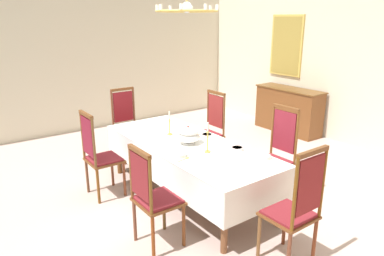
{
  "coord_description": "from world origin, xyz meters",
  "views": [
    {
      "loc": [
        3.51,
        -2.68,
        2.26
      ],
      "look_at": [
        0.02,
        -0.12,
        0.93
      ],
      "focal_mm": 33.62,
      "sensor_mm": 36.0,
      "label": 1
    }
  ],
  "objects_px": {
    "bowl_near_left": "(178,154)",
    "spoon_primary": "(186,158)",
    "dining_table": "(187,148)",
    "sideboard": "(288,110)",
    "chair_head_east": "(296,207)",
    "bowl_far_left": "(263,156)",
    "framed_painting": "(286,46)",
    "chair_south_a": "(99,154)",
    "candlestick_east": "(208,140)",
    "chair_north_b": "(277,153)",
    "chair_south_b": "(153,196)",
    "chair_head_west": "(127,123)",
    "chandelier": "(187,10)",
    "soup_tureen": "(188,135)",
    "chair_north_a": "(210,128)",
    "candlestick_west": "(170,126)",
    "spoon_secondary": "(204,134)",
    "bowl_near_right": "(207,135)",
    "bowl_far_right": "(237,148)"
  },
  "relations": [
    {
      "from": "bowl_near_left",
      "to": "spoon_primary",
      "type": "relative_size",
      "value": 1.1
    },
    {
      "from": "dining_table",
      "to": "sideboard",
      "type": "height_order",
      "value": "sideboard"
    },
    {
      "from": "chair_head_east",
      "to": "dining_table",
      "type": "bearing_deg",
      "value": 90.0
    },
    {
      "from": "bowl_far_left",
      "to": "spoon_primary",
      "type": "relative_size",
      "value": 1.07
    },
    {
      "from": "dining_table",
      "to": "framed_painting",
      "type": "relative_size",
      "value": 2.12
    },
    {
      "from": "chair_south_a",
      "to": "candlestick_east",
      "type": "relative_size",
      "value": 3.12
    },
    {
      "from": "candlestick_east",
      "to": "chair_north_b",
      "type": "bearing_deg",
      "value": 73.54
    },
    {
      "from": "chair_south_b",
      "to": "candlestick_east",
      "type": "height_order",
      "value": "candlestick_east"
    },
    {
      "from": "chair_head_east",
      "to": "bowl_far_left",
      "type": "xyz_separation_m",
      "value": [
        -0.79,
        0.39,
        0.15
      ]
    },
    {
      "from": "spoon_primary",
      "to": "chair_south_a",
      "type": "bearing_deg",
      "value": -162.54
    },
    {
      "from": "chair_south_a",
      "to": "framed_painting",
      "type": "relative_size",
      "value": 0.94
    },
    {
      "from": "dining_table",
      "to": "sideboard",
      "type": "bearing_deg",
      "value": 108.15
    },
    {
      "from": "spoon_primary",
      "to": "framed_painting",
      "type": "distance_m",
      "value": 4.44
    },
    {
      "from": "chair_head_west",
      "to": "bowl_far_left",
      "type": "height_order",
      "value": "chair_head_west"
    },
    {
      "from": "dining_table",
      "to": "chandelier",
      "type": "distance_m",
      "value": 1.68
    },
    {
      "from": "dining_table",
      "to": "soup_tureen",
      "type": "relative_size",
      "value": 8.77
    },
    {
      "from": "dining_table",
      "to": "framed_painting",
      "type": "xyz_separation_m",
      "value": [
        -1.47,
        3.58,
        1.05
      ]
    },
    {
      "from": "chair_north_a",
      "to": "chair_head_east",
      "type": "xyz_separation_m",
      "value": [
        2.39,
        -0.92,
        0.01
      ]
    },
    {
      "from": "soup_tureen",
      "to": "candlestick_west",
      "type": "xyz_separation_m",
      "value": [
        -0.43,
        0.0,
        0.02
      ]
    },
    {
      "from": "spoon_secondary",
      "to": "chair_head_east",
      "type": "bearing_deg",
      "value": -1.02
    },
    {
      "from": "chandelier",
      "to": "chair_north_a",
      "type": "bearing_deg",
      "value": 126.62
    },
    {
      "from": "spoon_secondary",
      "to": "framed_painting",
      "type": "xyz_separation_m",
      "value": [
        -1.31,
        3.18,
        0.97
      ]
    },
    {
      "from": "chandelier",
      "to": "spoon_primary",
      "type": "bearing_deg",
      "value": -36.56
    },
    {
      "from": "chair_south_b",
      "to": "bowl_near_left",
      "type": "bearing_deg",
      "value": 123.4
    },
    {
      "from": "dining_table",
      "to": "bowl_far_left",
      "type": "xyz_separation_m",
      "value": [
        0.92,
        0.39,
        0.1
      ]
    },
    {
      "from": "candlestick_west",
      "to": "candlestick_east",
      "type": "xyz_separation_m",
      "value": [
        0.82,
        0.0,
        0.02
      ]
    },
    {
      "from": "chair_south_a",
      "to": "sideboard",
      "type": "height_order",
      "value": "chair_south_a"
    },
    {
      "from": "chair_north_a",
      "to": "chair_head_west",
      "type": "bearing_deg",
      "value": 41.69
    },
    {
      "from": "chair_head_west",
      "to": "sideboard",
      "type": "distance_m",
      "value": 3.38
    },
    {
      "from": "chair_north_a",
      "to": "spoon_primary",
      "type": "xyz_separation_m",
      "value": [
        1.11,
        -1.24,
        0.15
      ]
    },
    {
      "from": "chair_south_a",
      "to": "chair_head_east",
      "type": "height_order",
      "value": "chair_head_east"
    },
    {
      "from": "bowl_near_right",
      "to": "chandelier",
      "type": "distance_m",
      "value": 1.63
    },
    {
      "from": "bowl_far_right",
      "to": "spoon_secondary",
      "type": "relative_size",
      "value": 0.83
    },
    {
      "from": "sideboard",
      "to": "spoon_secondary",
      "type": "bearing_deg",
      "value": 107.55
    },
    {
      "from": "candlestick_west",
      "to": "soup_tureen",
      "type": "bearing_deg",
      "value": 0.0
    },
    {
      "from": "dining_table",
      "to": "bowl_near_right",
      "type": "height_order",
      "value": "bowl_near_right"
    },
    {
      "from": "chair_head_east",
      "to": "bowl_near_right",
      "type": "height_order",
      "value": "chair_head_east"
    },
    {
      "from": "chair_north_b",
      "to": "spoon_secondary",
      "type": "height_order",
      "value": "chair_north_b"
    },
    {
      "from": "chair_south_a",
      "to": "chair_head_west",
      "type": "bearing_deg",
      "value": 138.35
    },
    {
      "from": "sideboard",
      "to": "chair_north_a",
      "type": "bearing_deg",
      "value": 99.62
    },
    {
      "from": "dining_table",
      "to": "chair_head_east",
      "type": "height_order",
      "value": "chair_head_east"
    },
    {
      "from": "chair_head_west",
      "to": "soup_tureen",
      "type": "bearing_deg",
      "value": 90.0
    },
    {
      "from": "sideboard",
      "to": "framed_painting",
      "type": "xyz_separation_m",
      "value": [
        -0.39,
        0.25,
        1.26
      ]
    },
    {
      "from": "bowl_far_left",
      "to": "chair_north_b",
      "type": "bearing_deg",
      "value": 114.72
    },
    {
      "from": "bowl_far_right",
      "to": "bowl_far_left",
      "type": "bearing_deg",
      "value": 8.22
    },
    {
      "from": "dining_table",
      "to": "bowl_far_right",
      "type": "xyz_separation_m",
      "value": [
        0.56,
        0.34,
        0.09
      ]
    },
    {
      "from": "chair_south_b",
      "to": "sideboard",
      "type": "distance_m",
      "value": 4.59
    },
    {
      "from": "chair_south_a",
      "to": "spoon_secondary",
      "type": "distance_m",
      "value": 1.42
    },
    {
      "from": "chair_north_b",
      "to": "bowl_near_left",
      "type": "bearing_deg",
      "value": 73.59
    },
    {
      "from": "chandelier",
      "to": "bowl_near_right",
      "type": "bearing_deg",
      "value": 99.6
    }
  ]
}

